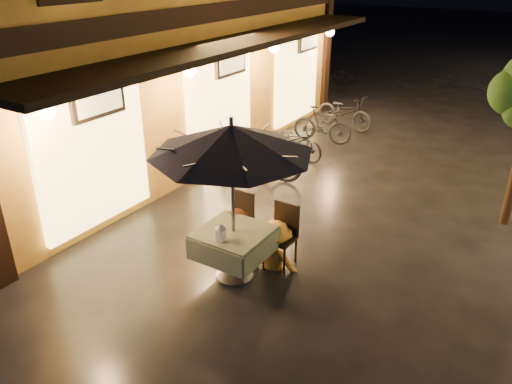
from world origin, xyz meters
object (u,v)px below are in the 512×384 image
Objects in this scene: cafe_table at (234,242)px; person_orange at (235,210)px; patio_umbrella at (231,140)px; person_yellow at (276,224)px; table_lantern at (221,231)px; bicycle_0 at (237,160)px.

cafe_table is 0.63× the size of person_orange.
person_yellow is (0.35, 0.59, -1.42)m from patio_umbrella.
person_yellow is at bearing -164.07° from person_orange.
person_yellow is (0.69, 0.06, -0.06)m from person_orange.
person_orange is (-0.33, 0.83, -0.13)m from table_lantern.
bicycle_0 is at bearing 123.61° from cafe_table.
patio_umbrella is at bearing 50.04° from person_yellow.
patio_umbrella is at bearing 133.42° from person_orange.
person_yellow is at bearing 59.02° from patio_umbrella.
table_lantern reaches higher than cafe_table.
bicycle_0 is (-2.01, 3.02, -0.16)m from cafe_table.
cafe_table is 3.96× the size of table_lantern.
cafe_table is at bearing -159.30° from bicycle_0.
patio_umbrella is at bearing -90.00° from cafe_table.
table_lantern is at bearing 59.35° from person_yellow.
patio_umbrella reaches higher than table_lantern.
patio_umbrella is 1.69× the size of person_yellow.
table_lantern is at bearing -161.75° from bicycle_0.
cafe_table is at bearing 90.00° from patio_umbrella.
person_orange is 1.08× the size of person_yellow.
table_lantern is 0.16× the size of bicycle_0.
person_orange is at bearing -4.18° from person_yellow.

